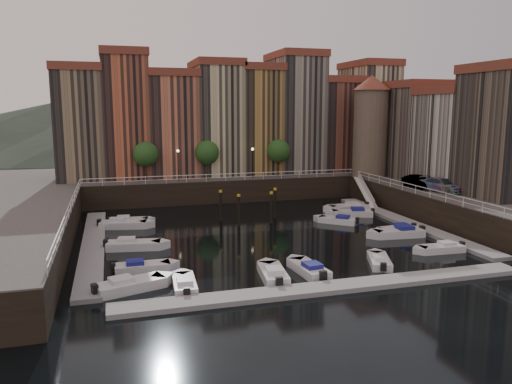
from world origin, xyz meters
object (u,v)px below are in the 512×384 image
object	(u,v)px
gangway	(365,190)
boat_left_0	(129,285)
car_a	(417,181)
car_b	(417,183)
mooring_pilings	(252,207)
boat_left_1	(141,267)
car_c	(442,186)
corner_tower	(370,125)
boat_left_2	(132,245)

from	to	relation	value
gangway	boat_left_0	size ratio (longest dim) A/B	1.64
car_a	car_b	world-z (taller)	car_a
mooring_pilings	car_b	distance (m)	19.98
mooring_pilings	car_b	size ratio (longest dim) A/B	1.48
boat_left_1	gangway	bearing A→B (deg)	33.34
boat_left_0	car_c	bearing A→B (deg)	2.91
car_b	mooring_pilings	bearing A→B (deg)	178.50
corner_tower	mooring_pilings	size ratio (longest dim) A/B	2.08
boat_left_1	car_c	distance (m)	35.26
boat_left_0	boat_left_1	world-z (taller)	boat_left_0
gangway	boat_left_1	xyz separation A→B (m)	(-29.53, -19.29, -1.58)
car_b	car_c	bearing A→B (deg)	-66.31
boat_left_0	boat_left_2	xyz separation A→B (m)	(0.70, 10.53, -0.00)
gangway	boat_left_1	world-z (taller)	gangway
corner_tower	gangway	bearing A→B (deg)	-122.80
gangway	car_c	world-z (taller)	car_c
mooring_pilings	car_b	xyz separation A→B (m)	(19.82, -1.34, 2.09)
corner_tower	car_b	xyz separation A→B (m)	(0.15, -11.18, -6.46)
mooring_pilings	car_b	world-z (taller)	car_b
gangway	mooring_pilings	distance (m)	17.60
boat_left_2	gangway	bearing A→B (deg)	32.52
gangway	car_b	bearing A→B (deg)	-65.46
boat_left_0	gangway	bearing A→B (deg)	18.87
mooring_pilings	boat_left_2	bearing A→B (deg)	-150.53
boat_left_2	boat_left_1	bearing A→B (deg)	-77.37
boat_left_2	car_a	world-z (taller)	car_a
gangway	boat_left_2	size ratio (longest dim) A/B	1.64
gangway	car_a	size ratio (longest dim) A/B	1.83
corner_tower	gangway	xyz separation A→B (m)	(-2.90, -4.50, -8.28)
gangway	car_c	size ratio (longest dim) A/B	1.55
boat_left_0	car_b	size ratio (longest dim) A/B	1.14
gangway	car_a	distance (m)	7.09
gangway	boat_left_2	world-z (taller)	gangway
boat_left_0	car_c	distance (m)	37.54
corner_tower	boat_left_1	distance (m)	41.41
mooring_pilings	boat_left_0	bearing A→B (deg)	-127.63
corner_tower	boat_left_2	size ratio (longest dim) A/B	2.72
gangway	car_c	bearing A→B (deg)	-66.45
corner_tower	boat_left_1	xyz separation A→B (m)	(-32.43, -23.79, -9.85)
corner_tower	boat_left_0	world-z (taller)	corner_tower
corner_tower	car_a	xyz separation A→B (m)	(0.71, -10.31, -6.42)
boat_left_2	car_a	size ratio (longest dim) A/B	1.12
mooring_pilings	boat_left_1	xyz separation A→B (m)	(-12.76, -13.95, -1.31)
boat_left_0	car_c	size ratio (longest dim) A/B	0.95
boat_left_0	car_c	world-z (taller)	car_c
corner_tower	car_b	size ratio (longest dim) A/B	3.09
gangway	car_b	xyz separation A→B (m)	(3.05, -6.68, 1.82)
boat_left_2	car_c	distance (m)	34.43
boat_left_1	mooring_pilings	bearing A→B (deg)	47.74
boat_left_1	boat_left_2	world-z (taller)	boat_left_2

